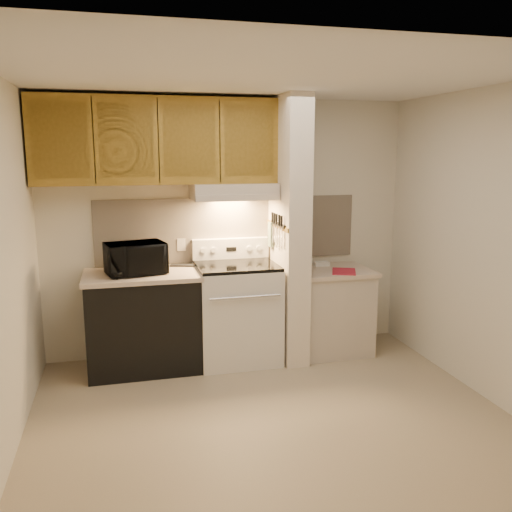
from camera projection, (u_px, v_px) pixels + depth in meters
name	position (u px, v px, depth m)	size (l,w,h in m)	color
floor	(269.00, 414.00, 4.18)	(3.60, 3.60, 0.00)	tan
ceiling	(271.00, 76.00, 3.71)	(3.60, 3.60, 0.00)	white
wall_back	(229.00, 228.00, 5.37)	(3.60, 0.02, 2.50)	beige
wall_left	(3.00, 268.00, 3.51)	(0.02, 3.00, 2.50)	beige
wall_right	(484.00, 245.00, 4.38)	(0.02, 3.00, 2.50)	beige
backsplash	(229.00, 229.00, 5.36)	(2.60, 0.02, 0.63)	beige
range_body	(237.00, 314.00, 5.19)	(0.76, 0.65, 0.92)	silver
oven_window	(244.00, 320.00, 4.88)	(0.50, 0.01, 0.30)	black
oven_handle	(245.00, 297.00, 4.81)	(0.02, 0.02, 0.65)	silver
cooktop	(237.00, 266.00, 5.10)	(0.74, 0.64, 0.03)	black
range_backguard	(230.00, 248.00, 5.35)	(0.76, 0.08, 0.20)	silver
range_display	(231.00, 249.00, 5.31)	(0.10, 0.01, 0.04)	black
range_knob_left_outer	(203.00, 250.00, 5.24)	(0.05, 0.05, 0.02)	silver
range_knob_left_inner	(213.00, 250.00, 5.27)	(0.05, 0.05, 0.02)	silver
range_knob_right_inner	(249.00, 248.00, 5.35)	(0.05, 0.05, 0.02)	silver
range_knob_right_outer	(259.00, 248.00, 5.38)	(0.05, 0.05, 0.02)	silver
dishwasher_front	(144.00, 323.00, 5.00)	(1.00, 0.63, 0.87)	black
left_countertop	(142.00, 275.00, 4.91)	(1.04, 0.67, 0.04)	beige
spoon_rest	(183.00, 265.00, 5.19)	(0.24, 0.08, 0.02)	black
teal_jar	(117.00, 264.00, 5.05)	(0.08, 0.08, 0.09)	#216C63
outlet	(181.00, 245.00, 5.26)	(0.08, 0.01, 0.12)	beige
microwave	(135.00, 258.00, 4.85)	(0.51, 0.35, 0.28)	black
partition_pillar	(289.00, 231.00, 5.16)	(0.22, 0.70, 2.50)	silver
pillar_trim	(277.00, 226.00, 5.13)	(0.01, 0.70, 0.04)	olive
knife_strip	(278.00, 224.00, 5.07)	(0.02, 0.42, 0.04)	black
knife_blade_a	(282.00, 238.00, 4.94)	(0.01, 0.04, 0.16)	silver
knife_handle_a	(282.00, 221.00, 4.92)	(0.02, 0.02, 0.10)	black
knife_blade_b	(279.00, 237.00, 5.02)	(0.01, 0.04, 0.18)	silver
knife_handle_b	(279.00, 220.00, 4.99)	(0.02, 0.02, 0.10)	black
knife_blade_c	(277.00, 237.00, 5.10)	(0.01, 0.04, 0.20)	silver
knife_handle_c	(277.00, 219.00, 5.07)	(0.02, 0.02, 0.10)	black
knife_blade_d	(275.00, 234.00, 5.16)	(0.01, 0.04, 0.16)	silver
knife_handle_d	(274.00, 218.00, 5.14)	(0.02, 0.02, 0.10)	black
knife_blade_e	(272.00, 234.00, 5.23)	(0.01, 0.04, 0.18)	silver
knife_handle_e	(272.00, 217.00, 5.21)	(0.02, 0.02, 0.10)	black
oven_mitt	(271.00, 234.00, 5.30)	(0.03, 0.10, 0.24)	gray
right_cab_base	(331.00, 312.00, 5.43)	(0.70, 0.60, 0.81)	beige
right_countertop	(333.00, 271.00, 5.35)	(0.74, 0.64, 0.04)	beige
red_folder	(344.00, 271.00, 5.22)	(0.22, 0.30, 0.01)	#A41C2F
white_box	(321.00, 264.00, 5.51)	(0.15, 0.10, 0.04)	white
range_hood	(233.00, 191.00, 5.09)	(0.78, 0.44, 0.15)	beige
hood_lip	(238.00, 198.00, 4.90)	(0.78, 0.04, 0.06)	beige
upper_cabinets	(157.00, 141.00, 4.88)	(2.18, 0.33, 0.77)	olive
cab_door_a	(60.00, 140.00, 4.53)	(0.46, 0.01, 0.63)	olive
cab_gap_a	(94.00, 140.00, 4.60)	(0.01, 0.01, 0.73)	black
cab_door_b	(126.00, 141.00, 4.66)	(0.46, 0.01, 0.63)	olive
cab_gap_b	(158.00, 141.00, 4.73)	(0.01, 0.01, 0.73)	black
cab_door_c	(190.00, 141.00, 4.79)	(0.46, 0.01, 0.63)	olive
cab_gap_c	(220.00, 141.00, 4.86)	(0.01, 0.01, 0.73)	black
cab_door_d	(249.00, 141.00, 4.93)	(0.46, 0.01, 0.63)	olive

